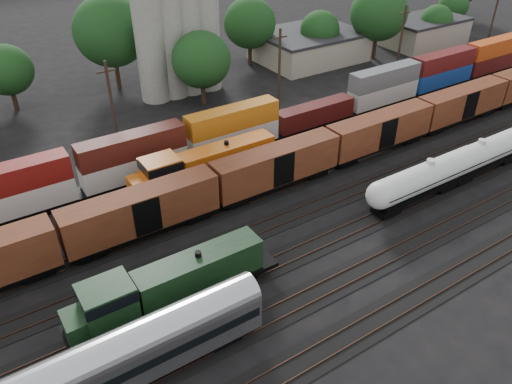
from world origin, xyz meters
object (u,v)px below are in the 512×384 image
green_locomotive (164,287)px  passenger_coach (107,365)px  orange_locomotive (202,166)px  grain_silo (176,20)px  tank_car_a (428,177)px

green_locomotive → passenger_coach: (-6.22, -5.00, 0.43)m
green_locomotive → orange_locomotive: size_ratio=0.95×
green_locomotive → passenger_coach: bearing=-141.2°
passenger_coach → orange_locomotive: bearing=48.9°
passenger_coach → grain_silo: size_ratio=0.77×
passenger_coach → orange_locomotive: (17.45, 20.00, -0.44)m
passenger_coach → tank_car_a: bearing=7.8°
grain_silo → passenger_coach: bearing=-120.9°
tank_car_a → passenger_coach: (-36.48, -5.00, 0.50)m
tank_car_a → orange_locomotive: (-19.03, 15.00, 0.06)m
green_locomotive → tank_car_a: (30.26, 0.00, -0.07)m
green_locomotive → grain_silo: grain_silo is taller
green_locomotive → grain_silo: bearing=62.5°
tank_car_a → grain_silo: grain_silo is taller
tank_car_a → passenger_coach: 36.82m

